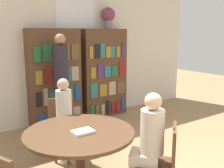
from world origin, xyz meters
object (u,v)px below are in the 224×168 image
(flower_vase, at_px, (108,16))
(reading_table, at_px, (80,140))
(seated_reader_right, at_px, (148,140))
(librarian_standing, at_px, (61,74))
(seated_reader_left, at_px, (65,116))
(bookshelf_right, at_px, (104,73))
(chair_far_side, at_px, (164,159))
(bookshelf_left, at_px, (55,78))
(chair_left_side, at_px, (63,124))

(flower_vase, bearing_deg, reading_table, -130.03)
(seated_reader_right, distance_m, librarian_standing, 2.46)
(flower_vase, distance_m, librarian_standing, 1.84)
(flower_vase, bearing_deg, seated_reader_left, -139.30)
(bookshelf_right, height_order, chair_far_side, bookshelf_right)
(chair_far_side, height_order, seated_reader_right, seated_reader_right)
(bookshelf_left, bearing_deg, reading_table, -105.63)
(chair_left_side, height_order, chair_far_side, same)
(bookshelf_left, bearing_deg, librarian_standing, -98.00)
(reading_table, relative_size, chair_far_side, 1.48)
(flower_vase, relative_size, chair_left_side, 0.52)
(reading_table, relative_size, chair_left_side, 1.48)
(seated_reader_left, bearing_deg, librarian_standing, -99.79)
(chair_far_side, bearing_deg, bookshelf_left, 48.27)
(seated_reader_left, bearing_deg, flower_vase, -127.32)
(chair_far_side, distance_m, seated_reader_left, 1.61)
(chair_left_side, bearing_deg, chair_far_side, 117.00)
(chair_left_side, height_order, librarian_standing, librarian_standing)
(flower_vase, bearing_deg, chair_far_side, -112.82)
(bookshelf_right, distance_m, reading_table, 2.97)
(bookshelf_left, distance_m, chair_left_side, 1.50)
(bookshelf_left, relative_size, chair_far_side, 2.22)
(reading_table, height_order, seated_reader_left, seated_reader_left)
(chair_far_side, height_order, seated_reader_left, seated_reader_left)
(bookshelf_right, relative_size, librarian_standing, 1.05)
(librarian_standing, bearing_deg, seated_reader_left, -111.77)
(reading_table, bearing_deg, seated_reader_left, 78.02)
(seated_reader_right, bearing_deg, seated_reader_left, 63.13)
(bookshelf_left, relative_size, chair_left_side, 2.22)
(chair_far_side, height_order, librarian_standing, librarian_standing)
(bookshelf_left, xyz_separation_m, librarian_standing, (-0.07, -0.50, 0.16))
(reading_table, xyz_separation_m, seated_reader_left, (0.17, 0.79, 0.06))
(chair_far_side, bearing_deg, bookshelf_right, 27.15)
(flower_vase, xyz_separation_m, seated_reader_left, (-1.78, -1.53, -1.56))
(seated_reader_left, relative_size, seated_reader_right, 0.99)
(flower_vase, distance_m, seated_reader_left, 2.82)
(flower_vase, bearing_deg, bookshelf_left, -179.78)
(reading_table, xyz_separation_m, seated_reader_right, (0.54, -0.60, 0.08))
(chair_left_side, bearing_deg, bookshelf_right, -128.27)
(bookshelf_left, height_order, seated_reader_left, bookshelf_left)
(bookshelf_right, relative_size, seated_reader_left, 1.60)
(chair_left_side, distance_m, seated_reader_left, 0.27)
(bookshelf_right, height_order, seated_reader_right, bookshelf_right)
(chair_far_side, xyz_separation_m, seated_reader_left, (-0.50, 1.52, 0.19))
(flower_vase, xyz_separation_m, chair_left_side, (-1.74, -1.35, -1.75))
(bookshelf_right, height_order, seated_reader_left, bookshelf_right)
(seated_reader_left, height_order, librarian_standing, librarian_standing)
(bookshelf_left, relative_size, librarian_standing, 1.05)
(flower_vase, xyz_separation_m, chair_far_side, (-1.29, -3.06, -1.75))
(flower_vase, distance_m, chair_left_side, 2.82)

